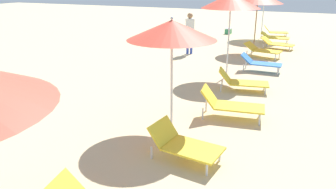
% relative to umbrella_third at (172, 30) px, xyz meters
% --- Properties ---
extents(umbrella_third, '(1.85, 1.85, 2.42)m').
position_rel_umbrella_third_xyz_m(umbrella_third, '(0.00, 0.00, 0.00)').
color(umbrella_third, silver).
rests_on(umbrella_third, ground).
extents(lounger_third_shoreside, '(1.54, 0.85, 0.72)m').
position_rel_umbrella_third_xyz_m(lounger_third_shoreside, '(1.03, 1.08, -1.80)').
color(lounger_third_shoreside, yellow).
rests_on(lounger_third_shoreside, ground).
extents(lounger_third_inland, '(1.34, 0.80, 0.64)m').
position_rel_umbrella_third_xyz_m(lounger_third_inland, '(0.76, -1.15, -1.84)').
color(lounger_third_inland, yellow).
rests_on(lounger_third_inland, ground).
extents(umbrella_fourth, '(1.89, 1.89, 2.79)m').
position_rel_umbrella_third_xyz_m(umbrella_fourth, '(0.04, 4.48, 0.34)').
color(umbrella_fourth, silver).
rests_on(umbrella_fourth, ground).
extents(lounger_fourth_shoreside, '(1.44, 0.61, 0.62)m').
position_rel_umbrella_third_xyz_m(lounger_fourth_shoreside, '(0.93, 5.69, -1.82)').
color(lounger_fourth_shoreside, blue).
rests_on(lounger_fourth_shoreside, ground).
extents(lounger_fourth_inland, '(1.54, 0.90, 0.64)m').
position_rel_umbrella_third_xyz_m(lounger_fourth_inland, '(0.82, 3.23, -1.86)').
color(lounger_fourth_inland, yellow).
rests_on(lounger_fourth_inland, ground).
extents(lounger_fifth_shoreside, '(1.58, 0.84, 0.53)m').
position_rel_umbrella_third_xyz_m(lounger_fifth_shoreside, '(0.93, 10.28, -1.89)').
color(lounger_fifth_shoreside, yellow).
rests_on(lounger_fifth_shoreside, ground).
extents(lounger_fifth_inland, '(1.59, 0.92, 0.59)m').
position_rel_umbrella_third_xyz_m(lounger_fifth_inland, '(0.60, 8.09, -1.83)').
color(lounger_fifth_inland, yellow).
rests_on(lounger_fifth_inland, ground).
extents(lounger_farthest_shoreside, '(1.48, 0.99, 0.60)m').
position_rel_umbrella_third_xyz_m(lounger_farthest_shoreside, '(0.32, 14.21, -1.88)').
color(lounger_farthest_shoreside, yellow).
rests_on(lounger_farthest_shoreside, ground).
extents(lounger_farthest_inland, '(1.48, 0.77, 0.55)m').
position_rel_umbrella_third_xyz_m(lounger_farthest_inland, '(0.60, 11.90, -1.85)').
color(lounger_farthest_inland, yellow).
rests_on(lounger_farthest_inland, ground).
extents(person_walking_near, '(0.42, 0.38, 1.79)m').
position_rel_umbrella_third_xyz_m(person_walking_near, '(-2.46, 7.43, -1.05)').
color(person_walking_near, '#334CB2').
rests_on(person_walking_near, ground).
extents(cooler_box, '(0.35, 0.44, 0.36)m').
position_rel_umbrella_third_xyz_m(cooler_box, '(-2.40, 13.89, -1.97)').
color(cooler_box, '#338C59').
rests_on(cooler_box, ground).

